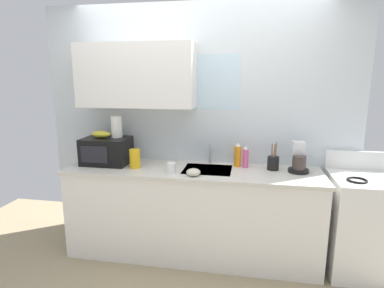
# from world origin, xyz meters

# --- Properties ---
(kitchen_wall_assembly) EXTENTS (3.24, 0.42, 2.50)m
(kitchen_wall_assembly) POSITION_xyz_m (-0.13, 0.30, 1.37)
(kitchen_wall_assembly) COLOR silver
(kitchen_wall_assembly) RESTS_ON ground
(counter_unit) EXTENTS (2.47, 0.63, 0.90)m
(counter_unit) POSITION_xyz_m (0.00, 0.00, 0.46)
(counter_unit) COLOR white
(counter_unit) RESTS_ON ground
(sink_faucet) EXTENTS (0.03, 0.03, 0.20)m
(sink_faucet) POSITION_xyz_m (0.15, 0.24, 1.00)
(sink_faucet) COLOR #B2B5BA
(sink_faucet) RESTS_ON counter_unit
(stove_range) EXTENTS (0.60, 0.60, 1.08)m
(stove_range) POSITION_xyz_m (1.58, 0.00, 0.46)
(stove_range) COLOR white
(stove_range) RESTS_ON ground
(microwave) EXTENTS (0.46, 0.35, 0.27)m
(microwave) POSITION_xyz_m (-0.90, 0.05, 1.04)
(microwave) COLOR black
(microwave) RESTS_ON counter_unit
(banana_bunch) EXTENTS (0.20, 0.11, 0.07)m
(banana_bunch) POSITION_xyz_m (-0.95, 0.05, 1.20)
(banana_bunch) COLOR gold
(banana_bunch) RESTS_ON microwave
(paper_towel_roll) EXTENTS (0.11, 0.11, 0.22)m
(paper_towel_roll) POSITION_xyz_m (-0.80, 0.10, 1.28)
(paper_towel_roll) COLOR white
(paper_towel_roll) RESTS_ON microwave
(coffee_maker) EXTENTS (0.19, 0.21, 0.28)m
(coffee_maker) POSITION_xyz_m (1.00, 0.11, 1.00)
(coffee_maker) COLOR black
(coffee_maker) RESTS_ON counter_unit
(dish_soap_bottle_orange) EXTENTS (0.07, 0.07, 0.24)m
(dish_soap_bottle_orange) POSITION_xyz_m (0.43, 0.18, 1.01)
(dish_soap_bottle_orange) COLOR orange
(dish_soap_bottle_orange) RESTS_ON counter_unit
(dish_soap_bottle_pink) EXTENTS (0.06, 0.06, 0.22)m
(dish_soap_bottle_pink) POSITION_xyz_m (0.51, 0.16, 1.00)
(dish_soap_bottle_pink) COLOR #E55999
(dish_soap_bottle_pink) RESTS_ON counter_unit
(cereal_canister) EXTENTS (0.10, 0.10, 0.19)m
(cereal_canister) POSITION_xyz_m (-0.56, -0.05, 0.99)
(cereal_canister) COLOR gold
(cereal_canister) RESTS_ON counter_unit
(mug_white) EXTENTS (0.08, 0.08, 0.09)m
(mug_white) POSITION_xyz_m (-0.17, -0.14, 0.95)
(mug_white) COLOR white
(mug_white) RESTS_ON counter_unit
(utensil_crock) EXTENTS (0.11, 0.11, 0.27)m
(utensil_crock) POSITION_xyz_m (0.77, 0.12, 0.97)
(utensil_crock) COLOR black
(utensil_crock) RESTS_ON counter_unit
(small_bowl) EXTENTS (0.13, 0.13, 0.06)m
(small_bowl) POSITION_xyz_m (0.05, -0.20, 0.93)
(small_bowl) COLOR beige
(small_bowl) RESTS_ON counter_unit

